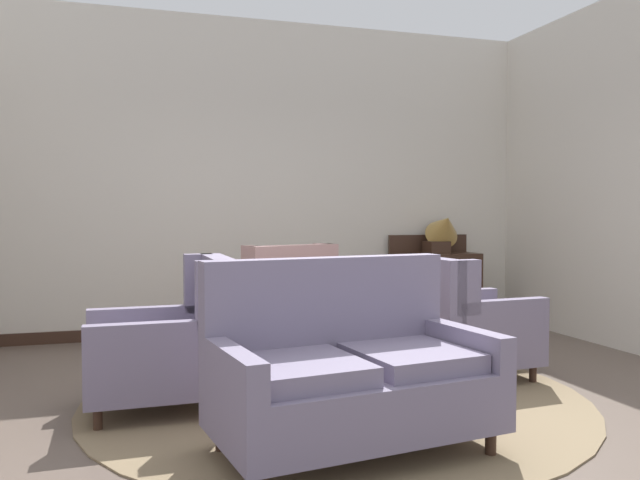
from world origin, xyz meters
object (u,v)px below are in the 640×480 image
(armchair_near_window, at_px, (279,310))
(sideboard, at_px, (435,285))
(coffee_table, at_px, (348,346))
(armchair_far_left, at_px, (172,346))
(porcelain_vase, at_px, (340,309))
(gramophone, at_px, (443,230))
(side_table, at_px, (405,312))
(settee, at_px, (350,374))
(armchair_back_corner, at_px, (464,326))

(armchair_near_window, xyz_separation_m, sideboard, (2.09, 1.09, 0.04))
(coffee_table, height_order, armchair_near_window, armchair_near_window)
(armchair_far_left, bearing_deg, porcelain_vase, 85.20)
(coffee_table, xyz_separation_m, armchair_far_left, (-1.19, 0.11, 0.05))
(armchair_far_left, bearing_deg, gramophone, 123.95)
(side_table, bearing_deg, armchair_far_left, -160.06)
(gramophone, bearing_deg, armchair_near_window, -154.91)
(armchair_near_window, xyz_separation_m, gramophone, (2.14, 1.00, 0.67))
(porcelain_vase, distance_m, settee, 1.02)
(armchair_back_corner, distance_m, side_table, 0.66)
(porcelain_vase, relative_size, armchair_back_corner, 0.40)
(settee, height_order, gramophone, gramophone)
(gramophone, bearing_deg, sideboard, 118.79)
(side_table, distance_m, gramophone, 1.96)
(porcelain_vase, height_order, armchair_near_window, armchair_near_window)
(armchair_far_left, relative_size, gramophone, 1.80)
(armchair_back_corner, xyz_separation_m, side_table, (-0.21, 0.63, 0.03))
(armchair_back_corner, bearing_deg, settee, 126.06)
(armchair_far_left, bearing_deg, sideboard, 125.53)
(armchair_near_window, height_order, side_table, armchair_near_window)
(side_table, height_order, sideboard, sideboard)
(coffee_table, xyz_separation_m, settee, (-0.32, -0.93, 0.06))
(side_table, bearing_deg, settee, -122.86)
(coffee_table, relative_size, settee, 0.49)
(armchair_far_left, bearing_deg, settee, 39.06)
(coffee_table, height_order, armchair_far_left, armchair_far_left)
(sideboard, bearing_deg, coffee_table, -128.61)
(porcelain_vase, distance_m, gramophone, 3.06)
(porcelain_vase, relative_size, gramophone, 0.69)
(porcelain_vase, bearing_deg, armchair_near_window, 96.17)
(settee, xyz_separation_m, sideboard, (2.23, 3.32, 0.06))
(armchair_near_window, xyz_separation_m, armchair_back_corner, (1.21, -1.08, -0.02))
(armchair_near_window, bearing_deg, settee, 69.93)
(settee, xyz_separation_m, side_table, (1.14, 1.77, 0.02))
(armchair_far_left, distance_m, sideboard, 3.84)
(gramophone, bearing_deg, side_table, -128.03)
(armchair_near_window, relative_size, armchair_far_left, 1.02)
(coffee_table, bearing_deg, porcelain_vase, 142.98)
(armchair_far_left, bearing_deg, coffee_table, 83.78)
(armchair_back_corner, bearing_deg, porcelain_vase, 95.58)
(armchair_back_corner, height_order, armchair_far_left, armchair_far_left)
(porcelain_vase, bearing_deg, armchair_back_corner, 9.76)
(porcelain_vase, distance_m, armchair_near_window, 1.28)
(settee, xyz_separation_m, armchair_near_window, (0.14, 2.22, 0.02))
(armchair_back_corner, height_order, gramophone, gramophone)
(armchair_back_corner, distance_m, armchair_far_left, 2.22)
(porcelain_vase, bearing_deg, armchair_far_left, 175.98)
(settee, bearing_deg, armchair_far_left, 122.01)
(coffee_table, bearing_deg, armchair_far_left, 174.57)
(coffee_table, height_order, settee, settee)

